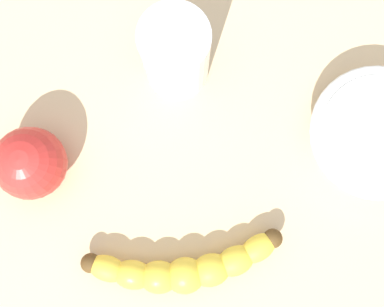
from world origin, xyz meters
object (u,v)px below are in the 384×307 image
object	(u,v)px
banana	(184,268)
smoothie_glass	(176,56)
ceramic_bowl	(374,134)
apple_fruit	(30,163)

from	to	relation	value
banana	smoothie_glass	distance (cm)	22.66
ceramic_bowl	apple_fruit	xyz separation A→B (cm)	(32.49, 18.42, 1.35)
apple_fruit	smoothie_glass	bearing A→B (deg)	-119.99
ceramic_bowl	banana	bearing A→B (deg)	59.34
smoothie_glass	ceramic_bowl	xyz separation A→B (cm)	(-22.94, -1.88, -3.22)
smoothie_glass	apple_fruit	world-z (taller)	smoothie_glass
ceramic_bowl	smoothie_glass	bearing A→B (deg)	4.68
banana	apple_fruit	size ratio (longest dim) A/B	2.46
banana	ceramic_bowl	size ratio (longest dim) A/B	1.31
banana	ceramic_bowl	distance (cm)	25.42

